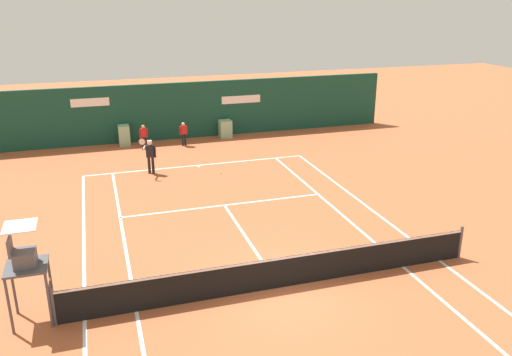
# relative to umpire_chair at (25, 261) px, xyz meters

# --- Properties ---
(ground_plane) EXTENTS (80.00, 80.00, 0.01)m
(ground_plane) POSITION_rel_umpire_chair_xyz_m (6.52, 0.18, -1.69)
(ground_plane) COLOR #B25633
(tennis_net) EXTENTS (12.10, 0.10, 1.07)m
(tennis_net) POSITION_rel_umpire_chair_xyz_m (6.52, -0.39, -1.18)
(tennis_net) COLOR #4C4C51
(tennis_net) RESTS_ON ground_plane
(sponsor_back_wall) EXTENTS (25.00, 1.02, 3.18)m
(sponsor_back_wall) POSITION_rel_umpire_chair_xyz_m (6.51, 16.58, -0.15)
(sponsor_back_wall) COLOR #144233
(sponsor_back_wall) RESTS_ON ground_plane
(umpire_chair) EXTENTS (1.00, 1.00, 2.65)m
(umpire_chair) POSITION_rel_umpire_chair_xyz_m (0.00, 0.00, 0.00)
(umpire_chair) COLOR #47474C
(umpire_chair) RESTS_ON ground_plane
(player_on_baseline) EXTENTS (0.77, 0.65, 1.81)m
(player_on_baseline) POSITION_rel_umpire_chair_xyz_m (4.24, 10.76, -0.74)
(player_on_baseline) COLOR black
(player_on_baseline) RESTS_ON ground_plane
(ball_kid_centre_post) EXTENTS (0.44, 0.19, 1.32)m
(ball_kid_centre_post) POSITION_rel_umpire_chair_xyz_m (4.38, 14.95, -0.93)
(ball_kid_centre_post) COLOR black
(ball_kid_centre_post) RESTS_ON ground_plane
(ball_kid_right_post) EXTENTS (0.43, 0.21, 1.30)m
(ball_kid_right_post) POSITION_rel_umpire_chair_xyz_m (6.51, 14.95, -0.94)
(ball_kid_right_post) COLOR black
(ball_kid_right_post) RESTS_ON ground_plane
(tennis_ball_by_sideline) EXTENTS (0.07, 0.07, 0.07)m
(tennis_ball_by_sideline) POSITION_rel_umpire_chair_xyz_m (7.32, 9.83, -1.66)
(tennis_ball_by_sideline) COLOR #CCE033
(tennis_ball_by_sideline) RESTS_ON ground_plane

